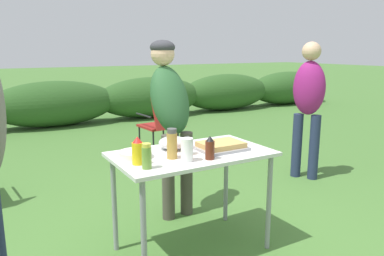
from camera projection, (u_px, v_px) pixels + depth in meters
The scene contains 15 objects.
ground_plane at pixel (192, 248), 2.78m from camera, with size 60.00×60.00×0.00m, color #477533.
shrub_hedge at pixel (54, 104), 7.11m from camera, with size 14.40×0.90×0.87m.
folding_table at pixel (192, 163), 2.64m from camera, with size 1.10×0.64×0.74m.
food_tray at pixel (221, 146), 2.69m from camera, with size 0.34×0.27×0.06m.
plate_stack at pixel (135, 154), 2.50m from camera, with size 0.22×0.22×0.04m, color white.
mixing_bowl at pixel (173, 143), 2.70m from camera, with size 0.21×0.21×0.09m, color silver.
paper_cup_stack at pixel (187, 150), 2.40m from camera, with size 0.08×0.08×0.15m, color white.
spice_jar at pixel (172, 144), 2.46m from camera, with size 0.07×0.07×0.20m.
bbq_sauce_bottle at pixel (210, 148), 2.45m from camera, with size 0.06×0.06×0.16m.
hot_sauce_bottle at pixel (188, 145), 2.56m from camera, with size 0.07×0.07×0.14m.
mustard_bottle at pixel (138, 151), 2.34m from camera, with size 0.07×0.07×0.18m.
relish_jar at pixel (147, 156), 2.25m from camera, with size 0.06×0.06×0.16m.
standing_person_in_red_jacket at pixel (170, 107), 3.22m from camera, with size 0.37×0.48×1.53m.
standing_person_in_navy_coat at pixel (309, 98), 4.13m from camera, with size 0.40×0.43×1.53m.
camp_chair_near_hedge at pixel (162, 121), 5.19m from camera, with size 0.52×0.63×0.83m.
Camera 1 is at (-1.27, -2.19, 1.45)m, focal length 35.00 mm.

